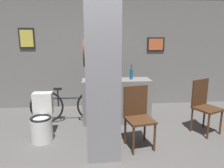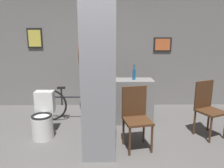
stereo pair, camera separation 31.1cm
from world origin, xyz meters
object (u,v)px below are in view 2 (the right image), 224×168
bottle_tall (134,74)px  chair_by_doorway (208,106)px  toilet (43,119)px  chair_near_pillar (136,115)px  bicycle (73,104)px

bottle_tall → chair_by_doorway: bearing=-26.9°
toilet → chair_near_pillar: (1.60, -0.38, 0.21)m
bicycle → toilet: bearing=-119.7°
chair_by_doorway → bicycle: chair_by_doorway is taller
chair_by_doorway → bottle_tall: 1.48m
chair_near_pillar → bicycle: chair_near_pillar is taller
chair_near_pillar → chair_by_doorway: 1.39m
toilet → bottle_tall: size_ratio=2.55×
chair_by_doorway → bottle_tall: size_ratio=3.17×
toilet → bicycle: (0.42, 0.74, 0.02)m
toilet → chair_near_pillar: 1.66m
toilet → chair_by_doorway: bearing=0.4°
toilet → bicycle: toilet is taller
bicycle → bottle_tall: (1.26, -0.08, 0.66)m
chair_by_doorway → bicycle: size_ratio=0.60×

